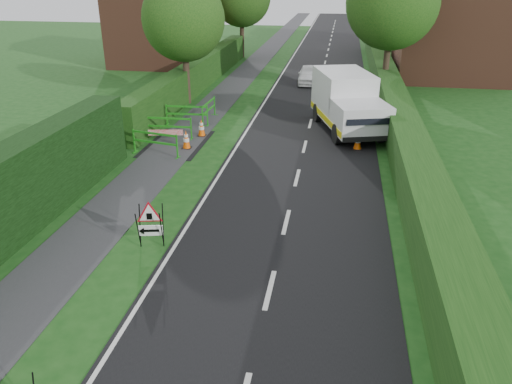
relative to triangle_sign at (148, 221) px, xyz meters
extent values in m
plane|color=#164313|center=(0.99, -2.44, -0.80)|extent=(120.00, 120.00, 0.00)
cube|color=black|center=(3.49, 32.56, -0.80)|extent=(6.00, 90.00, 0.02)
cube|color=#2D2D30|center=(-2.01, 32.56, -0.80)|extent=(2.00, 90.00, 0.02)
cube|color=#14380F|center=(-4.01, 19.56, -0.80)|extent=(1.00, 24.00, 1.80)
cube|color=#14380F|center=(7.49, 13.56, -0.80)|extent=(1.20, 50.00, 1.50)
cube|color=brown|center=(-9.01, 27.56, 1.95)|extent=(7.00, 7.00, 5.50)
cube|color=brown|center=(11.99, 25.56, 1.95)|extent=(7.00, 7.00, 5.50)
cube|color=brown|center=(12.99, 39.56, 1.95)|extent=(7.00, 7.00, 5.50)
cylinder|color=#2D2116|center=(-3.61, 15.56, 0.51)|extent=(0.36, 0.36, 2.62)
sphere|color=#154111|center=(-3.61, 15.56, 3.69)|extent=(4.40, 4.40, 4.40)
cylinder|color=#2D2116|center=(7.39, 19.56, 0.69)|extent=(0.36, 0.36, 2.97)
sphere|color=#154111|center=(7.39, 19.56, 4.38)|extent=(5.20, 5.20, 5.20)
cylinder|color=#2D2116|center=(-3.61, 31.56, 0.60)|extent=(0.36, 0.36, 2.80)
cylinder|color=#2D2116|center=(7.39, 35.56, 0.42)|extent=(0.36, 0.36, 2.45)
sphere|color=#154111|center=(7.39, 35.56, 3.43)|extent=(4.20, 4.20, 4.20)
cylinder|color=black|center=(-0.24, -0.18, -0.21)|extent=(0.10, 0.35, 1.15)
cylinder|color=black|center=(-0.30, 0.10, -0.21)|extent=(0.10, 0.35, 1.15)
cylinder|color=black|center=(0.37, -0.05, -0.21)|extent=(0.10, 0.35, 1.15)
cylinder|color=black|center=(0.31, 0.23, -0.21)|extent=(0.10, 0.35, 1.15)
cube|color=white|center=(0.04, 0.01, -0.28)|extent=(0.63, 0.16, 0.31)
cube|color=black|center=(0.04, -0.01, -0.28)|extent=(0.45, 0.11, 0.07)
cone|color=black|center=(-0.20, -0.06, -0.28)|extent=(0.18, 0.21, 0.19)
cube|color=black|center=(0.04, -0.02, 0.15)|extent=(0.14, 0.04, 0.19)
cube|color=silver|center=(4.96, 12.61, 0.72)|extent=(3.13, 4.02, 2.11)
cube|color=silver|center=(5.74, 10.05, 0.30)|extent=(2.76, 2.82, 1.29)
cube|color=black|center=(6.06, 9.00, 0.62)|extent=(1.92, 0.80, 0.59)
cube|color=yellow|center=(4.20, 11.31, -0.12)|extent=(1.60, 5.19, 0.26)
cube|color=yellow|center=(6.31, 11.95, -0.12)|extent=(1.60, 5.19, 0.26)
cube|color=black|center=(6.05, 9.01, -0.28)|extent=(2.09, 0.75, 0.22)
cylinder|color=black|center=(4.81, 9.71, -0.36)|extent=(0.51, 0.91, 0.88)
cylinder|color=black|center=(6.70, 10.28, -0.36)|extent=(0.51, 0.91, 0.88)
cylinder|color=black|center=(3.78, 13.09, -0.36)|extent=(0.51, 0.91, 0.88)
cylinder|color=black|center=(5.67, 13.66, -0.36)|extent=(0.51, 0.91, 0.88)
cube|color=black|center=(5.69, 9.13, -0.78)|extent=(0.38, 0.38, 0.04)
cone|color=#FB5B07|center=(5.69, 9.13, -0.39)|extent=(0.32, 0.32, 0.75)
cylinder|color=white|center=(5.69, 9.13, -0.42)|extent=(0.25, 0.25, 0.14)
cylinder|color=white|center=(5.69, 9.13, -0.24)|extent=(0.17, 0.17, 0.10)
cube|color=black|center=(5.99, 10.73, -0.78)|extent=(0.38, 0.38, 0.04)
cone|color=#FB5B07|center=(5.99, 10.73, -0.39)|extent=(0.32, 0.32, 0.75)
cylinder|color=white|center=(5.99, 10.73, -0.42)|extent=(0.25, 0.25, 0.14)
cylinder|color=white|center=(5.99, 10.73, -0.24)|extent=(0.17, 0.17, 0.10)
cube|color=black|center=(5.62, 13.73, -0.78)|extent=(0.38, 0.38, 0.04)
cone|color=#FB5B07|center=(5.62, 13.73, -0.39)|extent=(0.32, 0.32, 0.75)
cylinder|color=white|center=(5.62, 13.73, -0.42)|extent=(0.25, 0.25, 0.14)
cylinder|color=white|center=(5.62, 13.73, -0.24)|extent=(0.17, 0.17, 0.10)
cube|color=black|center=(-1.42, 8.03, -0.78)|extent=(0.38, 0.38, 0.04)
cone|color=#FB5B07|center=(-1.42, 8.03, -0.39)|extent=(0.32, 0.32, 0.75)
cylinder|color=white|center=(-1.42, 8.03, -0.42)|extent=(0.25, 0.25, 0.14)
cylinder|color=white|center=(-1.42, 8.03, -0.24)|extent=(0.17, 0.17, 0.10)
cube|color=black|center=(-1.24, 9.79, -0.78)|extent=(0.38, 0.38, 0.04)
cone|color=#FB5B07|center=(-1.24, 9.79, -0.39)|extent=(0.32, 0.32, 0.75)
cylinder|color=white|center=(-1.24, 9.79, -0.42)|extent=(0.25, 0.25, 0.14)
cylinder|color=white|center=(-1.24, 9.79, -0.24)|extent=(0.17, 0.17, 0.10)
cube|color=#1C8317|center=(-3.38, 7.22, -0.30)|extent=(0.06, 0.06, 1.00)
cube|color=#1C8317|center=(-1.42, 6.82, -0.30)|extent=(0.06, 0.06, 1.00)
cube|color=#1C8317|center=(-2.40, 7.02, 0.12)|extent=(1.97, 0.45, 0.08)
cube|color=#1C8317|center=(-2.40, 7.02, -0.25)|extent=(1.97, 0.45, 0.08)
cube|color=#1C8317|center=(-3.38, 7.22, -0.78)|extent=(0.13, 0.35, 0.04)
cube|color=#1C8317|center=(-1.42, 6.82, -0.78)|extent=(0.13, 0.35, 0.04)
cube|color=#1C8317|center=(-3.55, 9.21, -0.30)|extent=(0.05, 0.05, 1.00)
cube|color=#1C8317|center=(-1.56, 9.26, -0.30)|extent=(0.05, 0.05, 1.00)
cube|color=#1C8317|center=(-2.55, 9.23, 0.12)|extent=(2.00, 0.10, 0.08)
cube|color=#1C8317|center=(-2.55, 9.23, -0.25)|extent=(2.00, 0.10, 0.08)
cube|color=#1C8317|center=(-3.55, 9.21, -0.78)|extent=(0.07, 0.35, 0.04)
cube|color=#1C8317|center=(-1.56, 9.26, -0.78)|extent=(0.07, 0.35, 0.04)
cube|color=#1C8317|center=(-3.38, 11.29, -0.30)|extent=(0.05, 0.05, 1.00)
cube|color=#1C8317|center=(-1.38, 11.39, -0.30)|extent=(0.05, 0.05, 1.00)
cube|color=#1C8317|center=(-2.38, 11.34, 0.12)|extent=(2.00, 0.15, 0.08)
cube|color=#1C8317|center=(-2.38, 11.34, -0.25)|extent=(2.00, 0.15, 0.08)
cube|color=#1C8317|center=(-3.38, 11.29, -0.78)|extent=(0.08, 0.35, 0.04)
cube|color=#1C8317|center=(-1.38, 11.39, -0.78)|extent=(0.08, 0.35, 0.04)
cube|color=#1C8317|center=(-1.59, 11.29, -0.30)|extent=(0.05, 0.05, 1.00)
cube|color=#1C8317|center=(-1.49, 13.29, -0.30)|extent=(0.05, 0.05, 1.00)
cube|color=#1C8317|center=(-1.54, 12.29, 0.12)|extent=(0.15, 2.00, 0.08)
cube|color=#1C8317|center=(-1.54, 12.29, -0.25)|extent=(0.15, 2.00, 0.08)
cube|color=#1C8317|center=(-1.59, 11.29, -0.78)|extent=(0.35, 0.08, 0.04)
cube|color=#1C8317|center=(-1.49, 13.29, -0.78)|extent=(0.35, 0.08, 0.04)
cube|color=red|center=(-2.53, 8.67, -0.80)|extent=(1.48, 0.32, 0.25)
imported|color=white|center=(2.75, 21.87, -0.22)|extent=(1.52, 3.49, 1.17)
camera|label=1|loc=(4.80, -11.16, 6.17)|focal=35.00mm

